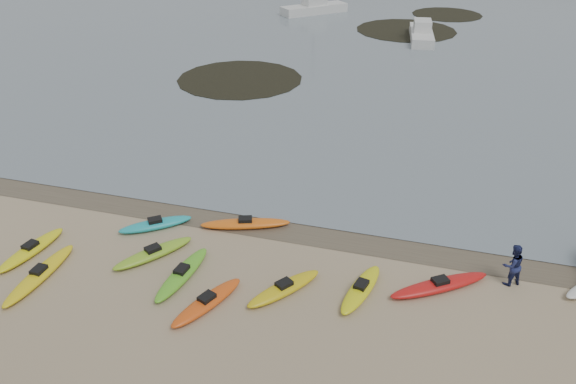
% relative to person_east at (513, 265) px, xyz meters
% --- Properties ---
extents(ground, '(600.00, 600.00, 0.00)m').
position_rel_person_east_xyz_m(ground, '(-8.73, 1.68, -0.82)').
color(ground, tan).
rests_on(ground, ground).
extents(wet_sand, '(60.00, 60.00, 0.00)m').
position_rel_person_east_xyz_m(wet_sand, '(-8.73, 1.38, -0.81)').
color(wet_sand, brown).
rests_on(wet_sand, ground).
extents(kayaks, '(22.81, 8.40, 0.34)m').
position_rel_person_east_xyz_m(kayaks, '(-9.48, -1.90, -0.65)').
color(kayaks, silver).
rests_on(kayaks, ground).
extents(person_east, '(1.00, 0.93, 1.63)m').
position_rel_person_east_xyz_m(person_east, '(0.00, 0.00, 0.00)').
color(person_east, navy).
rests_on(person_east, ground).
extents(kelp_mats, '(21.58, 34.21, 0.04)m').
position_rel_person_east_xyz_m(kelp_mats, '(-10.15, 32.44, -0.79)').
color(kelp_mats, black).
rests_on(kelp_mats, water).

